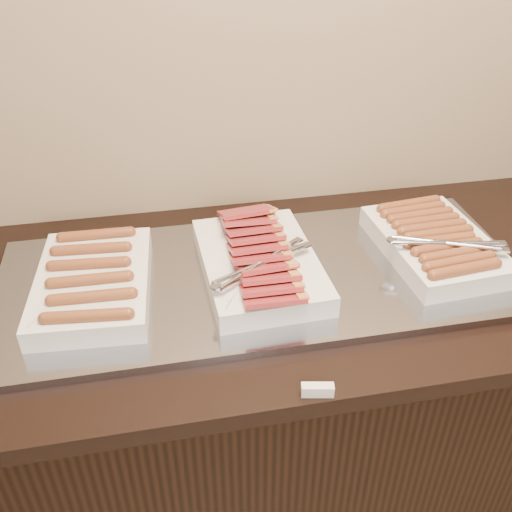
{
  "coord_description": "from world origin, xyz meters",
  "views": [
    {
      "loc": [
        -0.22,
        1.09,
        1.7
      ],
      "look_at": [
        -0.02,
        2.13,
        0.97
      ],
      "focal_mm": 40.0,
      "sensor_mm": 36.0,
      "label": 1
    }
  ],
  "objects": [
    {
      "name": "warming_tray",
      "position": [
        -0.01,
        2.13,
        0.91
      ],
      "size": [
        1.2,
        0.5,
        0.02
      ],
      "primitive_type": "cube",
      "color": "#9598A2",
      "rests_on": "counter"
    },
    {
      "name": "dish_left",
      "position": [
        -0.38,
        2.13,
        0.95
      ],
      "size": [
        0.26,
        0.37,
        0.07
      ],
      "rotation": [
        0.0,
        0.0,
        -0.07
      ],
      "color": "silver",
      "rests_on": "warming_tray"
    },
    {
      "name": "counter",
      "position": [
        0.0,
        2.13,
        0.45
      ],
      "size": [
        2.06,
        0.76,
        0.9
      ],
      "color": "black",
      "rests_on": "ground"
    },
    {
      "name": "dish_right",
      "position": [
        0.41,
        2.13,
        0.95
      ],
      "size": [
        0.27,
        0.37,
        0.08
      ],
      "rotation": [
        0.0,
        0.0,
        0.06
      ],
      "color": "silver",
      "rests_on": "warming_tray"
    },
    {
      "name": "dish_center",
      "position": [
        -0.01,
        2.13,
        0.95
      ],
      "size": [
        0.27,
        0.4,
        0.1
      ],
      "rotation": [
        0.0,
        0.0,
        0.04
      ],
      "color": "silver",
      "rests_on": "warming_tray"
    },
    {
      "name": "label_holder",
      "position": [
        0.02,
        1.77,
        0.91
      ],
      "size": [
        0.06,
        0.03,
        0.02
      ],
      "primitive_type": "cube",
      "rotation": [
        0.0,
        0.0,
        -0.19
      ],
      "color": "silver",
      "rests_on": "counter"
    }
  ]
}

